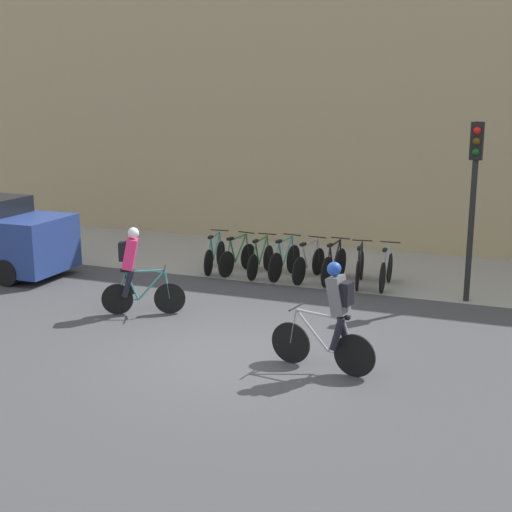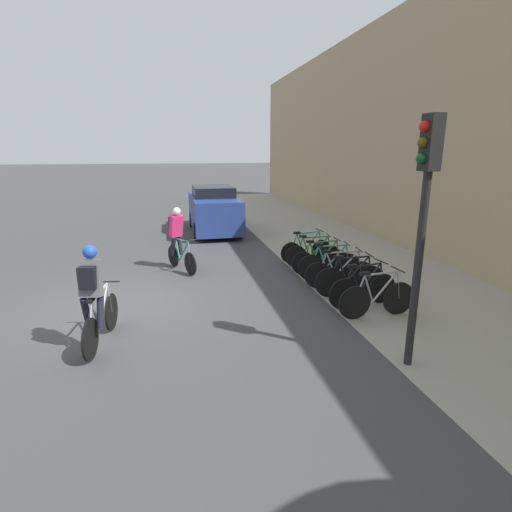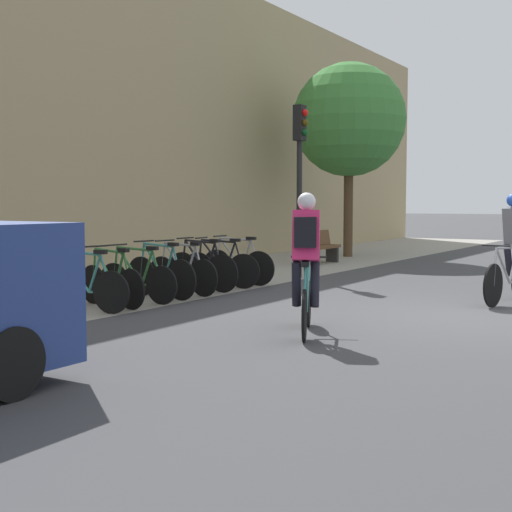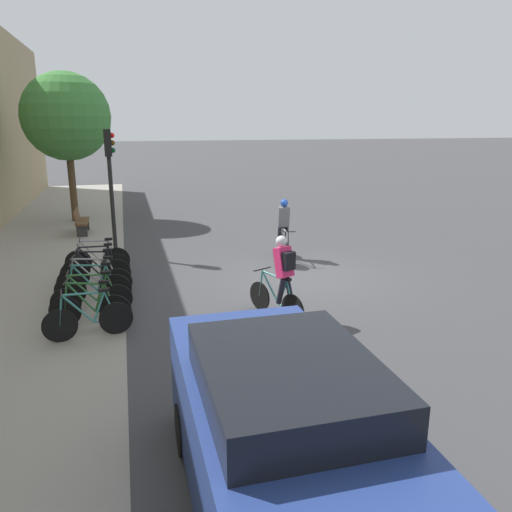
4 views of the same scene
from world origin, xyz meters
name	(u,v)px [view 4 (image 4 of 4)]	position (x,y,z in m)	size (l,w,h in m)	color
ground	(301,276)	(0.00, 0.00, 0.00)	(200.00, 200.00, 0.00)	#3D3D3F
kerb_strip	(24,298)	(0.00, 6.75, 0.00)	(44.00, 4.50, 0.01)	gray
cyclist_pink	(282,275)	(-2.68, 1.40, 0.95)	(1.52, 0.75, 1.75)	black
cyclist_grey	(284,228)	(1.76, -0.07, 0.95)	(1.78, 0.54, 1.78)	black
parked_bike_0	(88,318)	(-2.65, 5.16, 0.39)	(0.46, 1.63, 0.95)	black
parked_bike_1	(90,307)	(-2.05, 5.16, 0.39)	(0.46, 1.59, 0.95)	black
parked_bike_2	(92,297)	(-1.44, 5.15, 0.39)	(0.46, 1.66, 0.95)	black
parked_bike_3	(93,287)	(-0.84, 5.16, 0.41)	(0.46, 1.66, 0.98)	black
parked_bike_4	(95,280)	(-0.24, 5.16, 0.40)	(0.46, 1.70, 0.96)	black
parked_bike_5	(96,272)	(0.37, 5.16, 0.41)	(0.46, 1.67, 0.98)	black
parked_bike_6	(97,266)	(0.97, 5.16, 0.40)	(0.46, 1.64, 0.97)	black
parked_bike_7	(98,259)	(1.57, 5.16, 0.41)	(0.46, 1.67, 0.98)	black
traffic_light_pole	(110,170)	(3.36, 4.71, 2.58)	(0.26, 0.30, 3.73)	black
bench	(81,221)	(6.94, 5.95, 0.46)	(1.44, 0.44, 0.89)	brown
parked_car	(284,443)	(-7.80, 3.00, 0.90)	(4.30, 1.84, 1.85)	navy
street_tree_0	(66,117)	(9.60, 6.38, 4.12)	(3.41, 3.41, 5.83)	#4C3823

